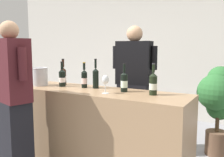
{
  "coord_description": "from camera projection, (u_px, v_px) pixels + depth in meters",
  "views": [
    {
      "loc": [
        1.56,
        -2.33,
        1.42
      ],
      "look_at": [
        0.19,
        0.0,
        1.08
      ],
      "focal_mm": 39.68,
      "sensor_mm": 36.0,
      "label": 1
    }
  ],
  "objects": [
    {
      "name": "wall_back",
      "position": [
        169.0,
        49.0,
        5.01
      ],
      "size": [
        8.0,
        0.1,
        2.8
      ],
      "primitive_type": "cube",
      "color": "beige",
      "rests_on": "ground_plane"
    },
    {
      "name": "counter",
      "position": [
        98.0,
        129.0,
        2.9
      ],
      "size": [
        2.11,
        0.62,
        0.93
      ],
      "primitive_type": "cube",
      "color": "#9E7A56",
      "rests_on": "ground_plane"
    },
    {
      "name": "person_server",
      "position": [
        134.0,
        92.0,
        3.3
      ],
      "size": [
        0.6,
        0.3,
        1.7
      ],
      "color": "black",
      "rests_on": "ground_plane"
    },
    {
      "name": "wine_bottle_5",
      "position": [
        84.0,
        79.0,
        3.02
      ],
      "size": [
        0.07,
        0.07,
        0.31
      ],
      "color": "black",
      "rests_on": "counter"
    },
    {
      "name": "person_guest",
      "position": [
        13.0,
        105.0,
        2.59
      ],
      "size": [
        0.59,
        0.35,
        1.69
      ],
      "color": "black",
      "rests_on": "ground_plane"
    },
    {
      "name": "wine_bottle_0",
      "position": [
        63.0,
        76.0,
        3.26
      ],
      "size": [
        0.08,
        0.08,
        0.34
      ],
      "color": "black",
      "rests_on": "counter"
    },
    {
      "name": "ice_bucket",
      "position": [
        40.0,
        76.0,
        3.2
      ],
      "size": [
        0.21,
        0.21,
        0.23
      ],
      "color": "silver",
      "rests_on": "counter"
    },
    {
      "name": "wine_glass",
      "position": [
        105.0,
        81.0,
        2.64
      ],
      "size": [
        0.08,
        0.08,
        0.2
      ],
      "color": "silver",
      "rests_on": "counter"
    },
    {
      "name": "wine_bottle_2",
      "position": [
        153.0,
        84.0,
        2.55
      ],
      "size": [
        0.08,
        0.08,
        0.33
      ],
      "color": "black",
      "rests_on": "counter"
    },
    {
      "name": "potted_shrub",
      "position": [
        218.0,
        95.0,
        3.2
      ],
      "size": [
        0.55,
        0.67,
        1.18
      ],
      "color": "brown",
      "rests_on": "ground_plane"
    },
    {
      "name": "wine_bottle_4",
      "position": [
        62.0,
        78.0,
        3.12
      ],
      "size": [
        0.08,
        0.08,
        0.32
      ],
      "color": "black",
      "rests_on": "counter"
    },
    {
      "name": "wine_bottle_3",
      "position": [
        124.0,
        82.0,
        2.74
      ],
      "size": [
        0.08,
        0.08,
        0.32
      ],
      "color": "black",
      "rests_on": "counter"
    },
    {
      "name": "wine_bottle_1",
      "position": [
        96.0,
        77.0,
        2.98
      ],
      "size": [
        0.07,
        0.07,
        0.36
      ],
      "color": "black",
      "rests_on": "counter"
    }
  ]
}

